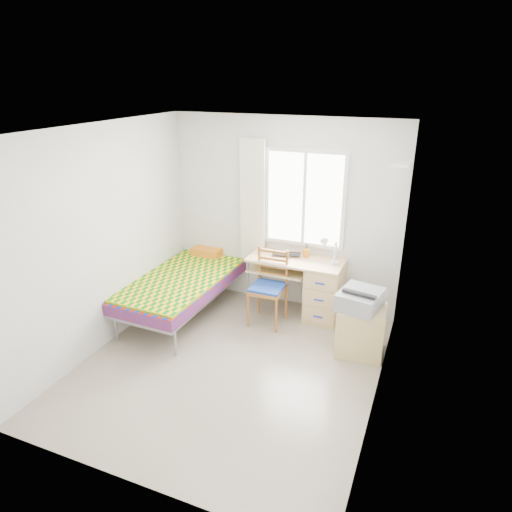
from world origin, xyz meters
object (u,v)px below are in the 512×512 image
(bed, at_px, (189,279))
(desk, at_px, (319,288))
(cabinet, at_px, (360,330))
(printer, at_px, (360,299))
(chair, at_px, (269,283))

(bed, distance_m, desk, 1.79)
(cabinet, distance_m, printer, 0.40)
(bed, height_order, printer, bed)
(bed, xyz_separation_m, cabinet, (2.40, -0.18, -0.17))
(desk, xyz_separation_m, printer, (0.63, -0.65, 0.26))
(chair, bearing_deg, bed, -175.68)
(desk, relative_size, cabinet, 2.18)
(desk, bearing_deg, printer, -45.27)
(desk, height_order, cabinet, desk)
(bed, height_order, desk, bed)
(bed, distance_m, cabinet, 2.41)
(chair, distance_m, cabinet, 1.31)
(cabinet, bearing_deg, printer, 175.51)
(printer, bearing_deg, desk, 145.43)
(chair, bearing_deg, cabinet, -13.66)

